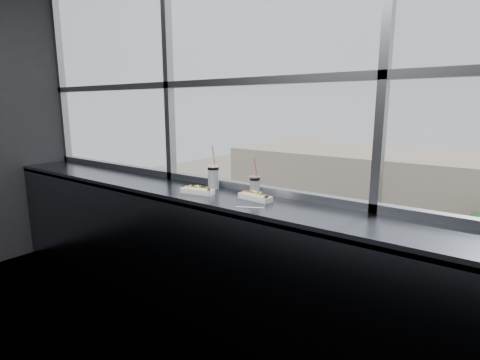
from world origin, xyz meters
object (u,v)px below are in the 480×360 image
Objects in this scene: car_near_b at (286,301)px; car_near_a at (210,273)px; car_near_c at (440,355)px; hotdog_tray_left at (197,190)px; soda_cup_left at (213,176)px; tree_left at (342,220)px; loose_straw at (250,207)px; soda_cup_right at (255,186)px; hotdog_tray_right at (255,196)px; wrapper at (197,190)px; car_far_a at (323,255)px.

car_near_a reaches higher than car_near_b.
car_near_c is 1.05× the size of car_near_b.
soda_cup_left is (-0.02, 0.23, 0.08)m from hotdog_tray_left.
tree_left is at bearing 42.86° from car_near_c.
loose_straw is 19.82m from car_near_c.
hotdog_tray_right is at bearing -53.05° from soda_cup_right.
loose_straw is 0.03× the size of car_near_a.
wrapper is at bearing -166.01° from soda_cup_right.
hotdog_tray_left reaches higher than loose_straw.
soda_cup_right reaches higher than car_far_a.
hotdog_tray_left reaches higher than tree_left.
soda_cup_left is (-0.52, 0.11, 0.08)m from hotdog_tray_right.
tree_left is at bearing 115.36° from hotdog_tray_right.
soda_cup_right is at bearing -132.19° from car_near_a.
tree_left is (4.85, 12.00, 1.81)m from car_near_a.
car_near_a is at bearing 131.83° from wrapper.
hotdog_tray_left is 0.07× the size of tree_left.
loose_straw is 0.04× the size of car_near_b.
loose_straw is at bearing -59.13° from hotdog_tray_right.
car_far_a is (-10.07, 24.16, -11.17)m from soda_cup_right.
hotdog_tray_right is at bearing -69.98° from tree_left.
car_far_a is at bearing -87.76° from tree_left.
soda_cup_left is at bearing 174.91° from soda_cup_right.
hotdog_tray_left is 0.05× the size of car_near_a.
car_near_b is (-8.35, 16.12, -11.22)m from soda_cup_left.
soda_cup_left is 0.07× the size of car_near_b.
hotdog_tray_left is at bearing -133.37° from car_near_a.
soda_cup_right is at bearing -5.09° from soda_cup_left.
car_near_a reaches higher than car_far_a.
car_near_b is 1.31× the size of tree_left.
soda_cup_right reaches higher than hotdog_tray_left.
car_near_c is (-0.39, 16.23, -11.09)m from hotdog_tray_right.
hotdog_tray_left reaches higher than car_near_c.
soda_cup_right is at bearing -70.03° from tree_left.
soda_cup_right is 24.73m from car_near_a.
hotdog_tray_right is at bearing 5.63° from wrapper.
tree_left is at bearing -17.24° from car_near_a.
car_near_b is at bearing 90.50° from loose_straw.
wrapper is at bearing 125.39° from hotdog_tray_left.
soda_cup_right is 0.53m from wrapper.
soda_cup_left is at bearing -133.01° from car_near_a.
tree_left reaches higher than car_near_c.
loose_straw is (0.60, -0.10, -0.02)m from hotdog_tray_left.
car_near_c is 8.48m from car_near_b.
hotdog_tray_right is 0.11m from soda_cup_right.
car_near_a is 13.07m from tree_left.
soda_cup_right is at bearing 11.28° from hotdog_tray_left.
soda_cup_left reaches higher than car_far_a.
car_far_a is at bearing 111.50° from wrapper.
hotdog_tray_left is at bearing -159.20° from car_near_b.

